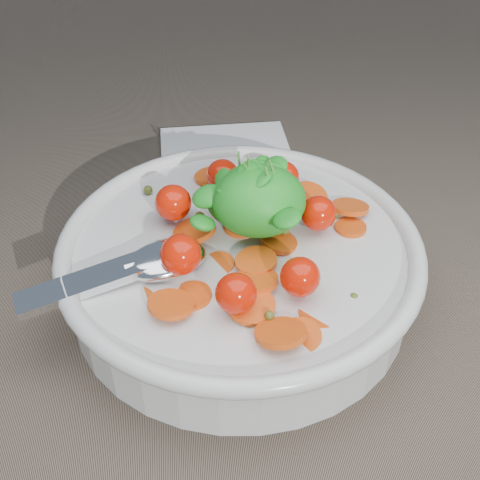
{
  "coord_description": "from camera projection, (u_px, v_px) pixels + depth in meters",
  "views": [
    {
      "loc": [
        -0.04,
        -0.37,
        0.36
      ],
      "look_at": [
        -0.01,
        -0.01,
        0.06
      ],
      "focal_mm": 45.0,
      "sensor_mm": 36.0,
      "label": 1
    }
  ],
  "objects": [
    {
      "name": "ground",
      "position": [
        250.0,
        287.0,
        0.51
      ],
      "size": [
        6.0,
        6.0,
        0.0
      ],
      "primitive_type": "plane",
      "color": "#6D5E4E",
      "rests_on": "ground"
    },
    {
      "name": "bowl",
      "position": [
        240.0,
        262.0,
        0.49
      ],
      "size": [
        0.31,
        0.29,
        0.12
      ],
      "color": "silver",
      "rests_on": "ground"
    },
    {
      "name": "napkin",
      "position": [
        226.0,
        154.0,
        0.67
      ],
      "size": [
        0.15,
        0.13,
        0.01
      ],
      "primitive_type": "cube",
      "rotation": [
        0.0,
        0.0,
        0.02
      ],
      "color": "white",
      "rests_on": "ground"
    }
  ]
}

